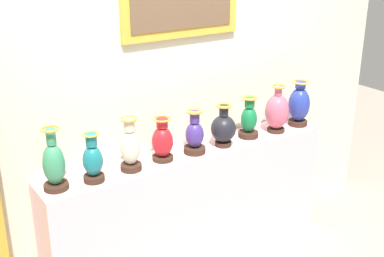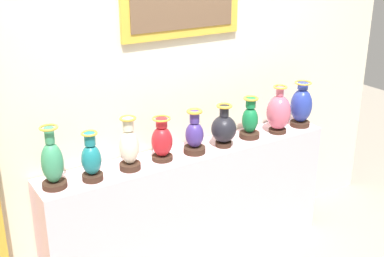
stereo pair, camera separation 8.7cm
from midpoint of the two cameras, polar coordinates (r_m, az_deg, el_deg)
name	(u,v)px [view 1 (the left image)]	position (r m, az deg, el deg)	size (l,w,h in m)	color
ground_plane	(192,257)	(4.05, -0.64, -14.32)	(9.99, 9.99, 0.00)	gray
display_shelf	(192,206)	(3.81, -0.66, -8.78)	(2.24, 0.33, 0.90)	beige
back_wall	(174,65)	(3.60, -2.70, 7.19)	(3.99, 0.14, 2.94)	beige
vase_jade	(54,165)	(3.14, -16.14, -3.98)	(0.15, 0.15, 0.40)	#382319
vase_teal	(93,161)	(3.19, -11.94, -3.63)	(0.13, 0.13, 0.32)	#382319
vase_ivory	(130,148)	(3.29, -7.76, -2.18)	(0.14, 0.14, 0.36)	#382319
vase_crimson	(162,141)	(3.42, -4.09, -1.48)	(0.14, 0.14, 0.31)	#382319
vase_indigo	(195,135)	(3.53, -0.38, -0.77)	(0.16, 0.16, 0.32)	#382319
vase_onyx	(223,128)	(3.64, 2.90, 0.05)	(0.18, 0.18, 0.32)	#382319
vase_emerald	(249,120)	(3.82, 5.81, 0.96)	(0.15, 0.15, 0.32)	#382319
vase_rose	(277,112)	(3.95, 8.98, 1.89)	(0.19, 0.19, 0.38)	#382319
vase_cobalt	(299,105)	(4.12, 11.43, 2.63)	(0.17, 0.17, 0.37)	#382319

